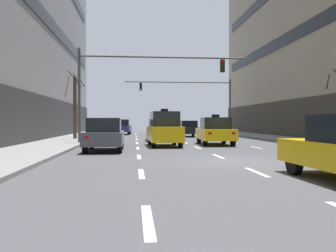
% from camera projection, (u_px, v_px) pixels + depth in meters
% --- Properties ---
extents(ground_plane, '(120.00, 120.00, 0.00)m').
position_uv_depth(ground_plane, '(230.00, 161.00, 13.79)').
color(ground_plane, '#515156').
extents(lane_stripe_l1_s2, '(0.16, 2.00, 0.01)m').
position_uv_depth(lane_stripe_l1_s2, '(148.00, 221.00, 5.51)').
color(lane_stripe_l1_s2, silver).
rests_on(lane_stripe_l1_s2, ground).
extents(lane_stripe_l1_s3, '(0.16, 2.00, 0.01)m').
position_uv_depth(lane_stripe_l1_s3, '(141.00, 174.00, 10.49)').
color(lane_stripe_l1_s3, silver).
rests_on(lane_stripe_l1_s3, ground).
extents(lane_stripe_l1_s4, '(0.16, 2.00, 0.01)m').
position_uv_depth(lane_stripe_l1_s4, '(139.00, 157.00, 15.47)').
color(lane_stripe_l1_s4, silver).
rests_on(lane_stripe_l1_s4, ground).
extents(lane_stripe_l1_s5, '(0.16, 2.00, 0.01)m').
position_uv_depth(lane_stripe_l1_s5, '(138.00, 148.00, 20.45)').
color(lane_stripe_l1_s5, silver).
rests_on(lane_stripe_l1_s5, ground).
extents(lane_stripe_l1_s6, '(0.16, 2.00, 0.01)m').
position_uv_depth(lane_stripe_l1_s6, '(137.00, 143.00, 25.43)').
color(lane_stripe_l1_s6, silver).
rests_on(lane_stripe_l1_s6, ground).
extents(lane_stripe_l1_s7, '(0.16, 2.00, 0.01)m').
position_uv_depth(lane_stripe_l1_s7, '(137.00, 139.00, 30.41)').
color(lane_stripe_l1_s7, silver).
rests_on(lane_stripe_l1_s7, ground).
extents(lane_stripe_l1_s8, '(0.16, 2.00, 0.01)m').
position_uv_depth(lane_stripe_l1_s8, '(136.00, 137.00, 35.39)').
color(lane_stripe_l1_s8, silver).
rests_on(lane_stripe_l1_s8, ground).
extents(lane_stripe_l1_s9, '(0.16, 2.00, 0.01)m').
position_uv_depth(lane_stripe_l1_s9, '(136.00, 135.00, 40.37)').
color(lane_stripe_l1_s9, silver).
rests_on(lane_stripe_l1_s9, ground).
extents(lane_stripe_l1_s10, '(0.16, 2.00, 0.01)m').
position_uv_depth(lane_stripe_l1_s10, '(136.00, 133.00, 45.35)').
color(lane_stripe_l1_s10, silver).
rests_on(lane_stripe_l1_s10, ground).
extents(lane_stripe_l2_s3, '(0.16, 2.00, 0.01)m').
position_uv_depth(lane_stripe_l2_s3, '(257.00, 172.00, 10.80)').
color(lane_stripe_l2_s3, silver).
rests_on(lane_stripe_l2_s3, ground).
extents(lane_stripe_l2_s4, '(0.16, 2.00, 0.01)m').
position_uv_depth(lane_stripe_l2_s4, '(218.00, 156.00, 15.78)').
color(lane_stripe_l2_s4, silver).
rests_on(lane_stripe_l2_s4, ground).
extents(lane_stripe_l2_s5, '(0.16, 2.00, 0.01)m').
position_uv_depth(lane_stripe_l2_s5, '(198.00, 148.00, 20.76)').
color(lane_stripe_l2_s5, silver).
rests_on(lane_stripe_l2_s5, ground).
extents(lane_stripe_l2_s6, '(0.16, 2.00, 0.01)m').
position_uv_depth(lane_stripe_l2_s6, '(185.00, 143.00, 25.73)').
color(lane_stripe_l2_s6, silver).
rests_on(lane_stripe_l2_s6, ground).
extents(lane_stripe_l2_s7, '(0.16, 2.00, 0.01)m').
position_uv_depth(lane_stripe_l2_s7, '(177.00, 139.00, 30.71)').
color(lane_stripe_l2_s7, silver).
rests_on(lane_stripe_l2_s7, ground).
extents(lane_stripe_l2_s8, '(0.16, 2.00, 0.01)m').
position_uv_depth(lane_stripe_l2_s8, '(171.00, 137.00, 35.69)').
color(lane_stripe_l2_s8, silver).
rests_on(lane_stripe_l2_s8, ground).
extents(lane_stripe_l2_s9, '(0.16, 2.00, 0.01)m').
position_uv_depth(lane_stripe_l2_s9, '(167.00, 135.00, 40.67)').
color(lane_stripe_l2_s9, silver).
rests_on(lane_stripe_l2_s9, ground).
extents(lane_stripe_l2_s10, '(0.16, 2.00, 0.01)m').
position_uv_depth(lane_stripe_l2_s10, '(163.00, 133.00, 45.65)').
color(lane_stripe_l2_s10, silver).
rests_on(lane_stripe_l2_s10, ground).
extents(lane_stripe_l3_s4, '(0.16, 2.00, 0.01)m').
position_uv_depth(lane_stripe_l3_s4, '(294.00, 155.00, 16.08)').
color(lane_stripe_l3_s4, silver).
rests_on(lane_stripe_l3_s4, ground).
extents(lane_stripe_l3_s5, '(0.16, 2.00, 0.01)m').
position_uv_depth(lane_stripe_l3_s5, '(256.00, 147.00, 21.06)').
color(lane_stripe_l3_s5, silver).
rests_on(lane_stripe_l3_s5, ground).
extents(lane_stripe_l3_s6, '(0.16, 2.00, 0.01)m').
position_uv_depth(lane_stripe_l3_s6, '(233.00, 142.00, 26.04)').
color(lane_stripe_l3_s6, silver).
rests_on(lane_stripe_l3_s6, ground).
extents(lane_stripe_l3_s7, '(0.16, 2.00, 0.01)m').
position_uv_depth(lane_stripe_l3_s7, '(217.00, 139.00, 31.02)').
color(lane_stripe_l3_s7, silver).
rests_on(lane_stripe_l3_s7, ground).
extents(lane_stripe_l3_s8, '(0.16, 2.00, 0.01)m').
position_uv_depth(lane_stripe_l3_s8, '(205.00, 137.00, 36.00)').
color(lane_stripe_l3_s8, silver).
rests_on(lane_stripe_l3_s8, ground).
extents(lane_stripe_l3_s9, '(0.16, 2.00, 0.01)m').
position_uv_depth(lane_stripe_l3_s9, '(197.00, 135.00, 40.98)').
color(lane_stripe_l3_s9, silver).
rests_on(lane_stripe_l3_s9, ground).
extents(lane_stripe_l3_s10, '(0.16, 2.00, 0.01)m').
position_uv_depth(lane_stripe_l3_s10, '(190.00, 133.00, 45.96)').
color(lane_stripe_l3_s10, silver).
rests_on(lane_stripe_l3_s10, ground).
extents(car_driving_0, '(1.84, 4.19, 1.55)m').
position_uv_depth(car_driving_0, '(188.00, 129.00, 36.00)').
color(car_driving_0, black).
rests_on(car_driving_0, ground).
extents(taxi_driving_1, '(2.14, 4.69, 1.92)m').
position_uv_depth(taxi_driving_1, '(215.00, 131.00, 23.48)').
color(taxi_driving_1, black).
rests_on(taxi_driving_1, ground).
extents(car_driving_3, '(1.86, 4.40, 1.65)m').
position_uv_depth(car_driving_3, '(105.00, 135.00, 18.59)').
color(car_driving_3, black).
rests_on(car_driving_3, ground).
extents(taxi_driving_4, '(1.92, 4.51, 1.87)m').
position_uv_depth(taxi_driving_4, '(160.00, 130.00, 28.26)').
color(taxi_driving_4, black).
rests_on(taxi_driving_4, ground).
extents(car_driving_5, '(2.11, 4.62, 1.70)m').
position_uv_depth(car_driving_5, '(122.00, 127.00, 42.05)').
color(car_driving_5, black).
rests_on(car_driving_5, ground).
extents(taxi_driving_6, '(1.90, 4.30, 2.23)m').
position_uv_depth(taxi_driving_6, '(164.00, 129.00, 22.10)').
color(taxi_driving_6, black).
rests_on(taxi_driving_6, ground).
extents(traffic_signal_0, '(11.22, 0.35, 6.10)m').
position_uv_depth(traffic_signal_0, '(136.00, 76.00, 24.38)').
color(traffic_signal_0, '#4C4C51').
rests_on(traffic_signal_0, sidewalk_left).
extents(traffic_signal_1, '(11.76, 0.35, 6.02)m').
position_uv_depth(traffic_signal_1, '(196.00, 94.00, 40.91)').
color(traffic_signal_1, '#4C4C51').
rests_on(traffic_signal_1, sidewalk_right).
extents(street_tree_0, '(1.44, 1.42, 5.30)m').
position_uv_depth(street_tree_0, '(75.00, 106.00, 28.89)').
color(street_tree_0, '#4C3823').
rests_on(street_tree_0, sidewalk_left).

